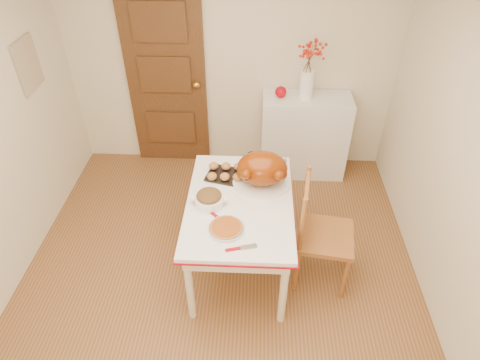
{
  "coord_description": "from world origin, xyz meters",
  "views": [
    {
      "loc": [
        0.29,
        -2.19,
        2.97
      ],
      "look_at": [
        0.17,
        0.36,
        0.94
      ],
      "focal_mm": 31.14,
      "sensor_mm": 36.0,
      "label": 1
    }
  ],
  "objects_px": {
    "sideboard": "(304,136)",
    "chair_oak": "(325,234)",
    "kitchen_table": "(240,235)",
    "pumpkin_pie": "(226,228)",
    "turkey_platter": "(262,170)"
  },
  "relations": [
    {
      "from": "chair_oak",
      "to": "pumpkin_pie",
      "type": "xyz_separation_m",
      "value": [
        -0.79,
        -0.24,
        0.27
      ]
    },
    {
      "from": "turkey_platter",
      "to": "chair_oak",
      "type": "bearing_deg",
      "value": -35.75
    },
    {
      "from": "pumpkin_pie",
      "to": "sideboard",
      "type": "bearing_deg",
      "value": 67.8
    },
    {
      "from": "kitchen_table",
      "to": "turkey_platter",
      "type": "relative_size",
      "value": 2.62
    },
    {
      "from": "kitchen_table",
      "to": "turkey_platter",
      "type": "xyz_separation_m",
      "value": [
        0.17,
        0.22,
        0.53
      ]
    },
    {
      "from": "turkey_platter",
      "to": "pumpkin_pie",
      "type": "height_order",
      "value": "turkey_platter"
    },
    {
      "from": "chair_oak",
      "to": "pumpkin_pie",
      "type": "bearing_deg",
      "value": 115.11
    },
    {
      "from": "kitchen_table",
      "to": "turkey_platter",
      "type": "bearing_deg",
      "value": 52.05
    },
    {
      "from": "kitchen_table",
      "to": "turkey_platter",
      "type": "distance_m",
      "value": 0.6
    },
    {
      "from": "sideboard",
      "to": "pumpkin_pie",
      "type": "bearing_deg",
      "value": -112.2
    },
    {
      "from": "sideboard",
      "to": "turkey_platter",
      "type": "relative_size",
      "value": 1.94
    },
    {
      "from": "kitchen_table",
      "to": "pumpkin_pie",
      "type": "relative_size",
      "value": 4.93
    },
    {
      "from": "pumpkin_pie",
      "to": "kitchen_table",
      "type": "bearing_deg",
      "value": 75.65
    },
    {
      "from": "sideboard",
      "to": "chair_oak",
      "type": "distance_m",
      "value": 1.56
    },
    {
      "from": "sideboard",
      "to": "chair_oak",
      "type": "xyz_separation_m",
      "value": [
        0.06,
        -1.56,
        0.05
      ]
    }
  ]
}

